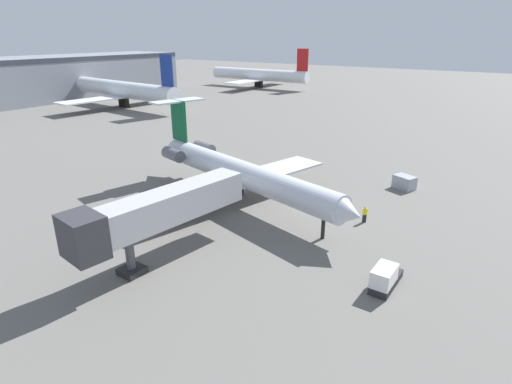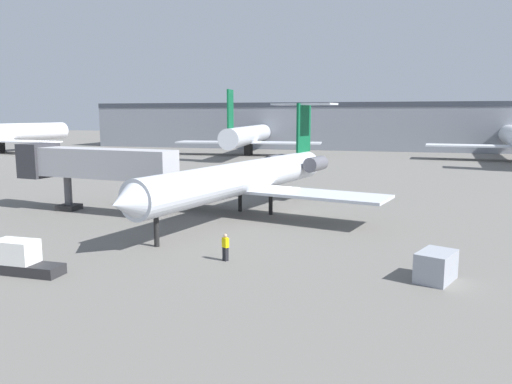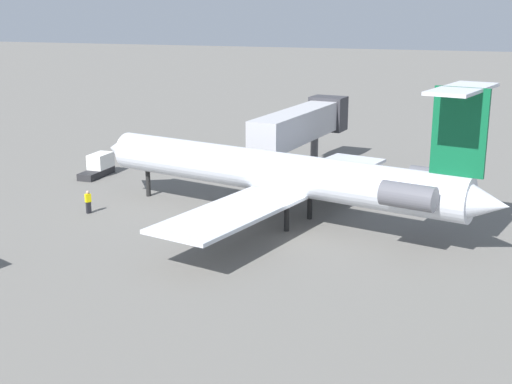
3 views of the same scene
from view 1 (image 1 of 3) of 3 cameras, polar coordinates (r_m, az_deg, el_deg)
name	(u,v)px [view 1 (image 1 of 3)]	position (r m, az deg, el deg)	size (l,w,h in m)	color
ground_plane	(245,191)	(50.01, -1.46, 0.12)	(400.00, 400.00, 0.10)	#66635E
regional_jet	(237,171)	(45.86, -2.59, 2.85)	(24.94, 30.88, 10.05)	silver
jet_bridge	(152,213)	(33.87, -14.17, -2.82)	(16.18, 4.89, 6.15)	#ADADB2
ground_crew_marshaller	(365,214)	(42.83, 14.79, -3.01)	(0.48, 0.43, 1.69)	black
baggage_tug_lead	(385,278)	(32.67, 17.38, -11.31)	(4.01, 1.42, 1.90)	#262628
cargo_container_uld	(404,182)	(53.66, 19.81, 1.28)	(2.46, 2.92, 1.61)	#999EA8
parked_airliner_centre	(123,90)	(114.01, -17.92, 13.27)	(34.21, 40.48, 13.55)	silver
parked_airliner_east_mid	(259,75)	(150.42, 0.45, 15.85)	(32.13, 38.21, 13.36)	white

